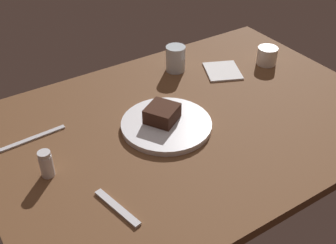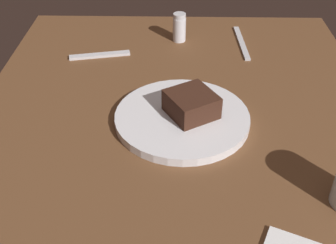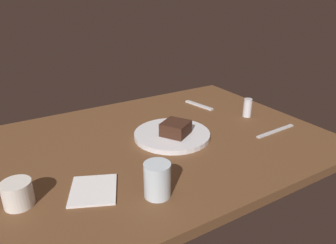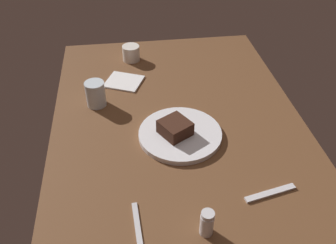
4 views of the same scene
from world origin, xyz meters
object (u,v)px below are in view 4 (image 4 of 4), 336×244
at_px(dessert_spoon, 270,193).
at_px(salt_shaker, 207,223).
at_px(butter_knife, 139,234).
at_px(folded_napkin, 124,82).
at_px(water_glass, 96,94).
at_px(chocolate_cake_slice, 175,128).
at_px(dessert_plate, 180,134).
at_px(coffee_cup, 131,53).

bearing_deg(dessert_spoon, salt_shaker, 13.60).
distance_m(butter_knife, folded_napkin, 0.69).
height_order(dessert_spoon, folded_napkin, dessert_spoon).
bearing_deg(butter_knife, water_glass, -171.78).
bearing_deg(water_glass, folded_napkin, 142.86).
relative_size(chocolate_cake_slice, water_glass, 0.95).
xyz_separation_m(water_glass, folded_napkin, (-0.13, 0.10, -0.04)).
height_order(dessert_spoon, butter_knife, dessert_spoon).
xyz_separation_m(chocolate_cake_slice, water_glass, (-0.21, -0.25, 0.01)).
relative_size(dessert_plate, coffee_cup, 3.71).
bearing_deg(butter_knife, coffee_cup, 175.06).
distance_m(dessert_plate, chocolate_cake_slice, 0.04).
bearing_deg(water_glass, chocolate_cake_slice, 49.45).
relative_size(chocolate_cake_slice, butter_knife, 0.46).
distance_m(dessert_plate, coffee_cup, 0.53).
xyz_separation_m(salt_shaker, folded_napkin, (-0.71, -0.17, -0.03)).
bearing_deg(dessert_spoon, dessert_plate, -64.58).
relative_size(water_glass, coffee_cup, 1.27).
height_order(dessert_plate, dessert_spoon, dessert_plate).
distance_m(dessert_plate, salt_shaker, 0.36).
bearing_deg(dessert_spoon, water_glass, -57.31).
bearing_deg(salt_shaker, butter_knife, -95.21).
relative_size(coffee_cup, butter_knife, 0.38).
xyz_separation_m(chocolate_cake_slice, coffee_cup, (-0.52, -0.11, -0.01)).
relative_size(dessert_plate, dessert_spoon, 1.77).
height_order(chocolate_cake_slice, butter_knife, chocolate_cake_slice).
height_order(dessert_plate, chocolate_cake_slice, chocolate_cake_slice).
distance_m(water_glass, butter_knife, 0.57).
relative_size(water_glass, folded_napkin, 0.69).
height_order(salt_shaker, folded_napkin, salt_shaker).
xyz_separation_m(water_glass, dessert_spoon, (0.48, 0.47, -0.04)).
bearing_deg(salt_shaker, coffee_cup, -171.46).
height_order(chocolate_cake_slice, water_glass, water_glass).
relative_size(dessert_plate, folded_napkin, 2.01).
bearing_deg(folded_napkin, water_glass, -37.14).
bearing_deg(coffee_cup, salt_shaker, 8.54).
bearing_deg(water_glass, butter_knife, 11.02).
relative_size(dessert_spoon, butter_knife, 0.79).
relative_size(chocolate_cake_slice, folded_napkin, 0.66).
relative_size(water_glass, butter_knife, 0.48).
xyz_separation_m(dessert_plate, dessert_spoon, (0.27, 0.20, -0.01)).
relative_size(dessert_plate, chocolate_cake_slice, 3.07).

